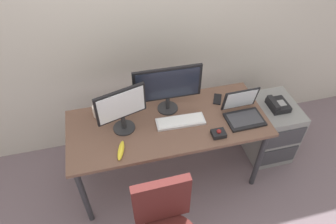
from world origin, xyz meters
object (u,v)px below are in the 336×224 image
(banana, at_px, (121,150))
(cell_phone, at_px, (217,99))
(monitor_main, at_px, (168,86))
(keyboard, at_px, (181,121))
(file_cabinet, at_px, (269,129))
(coffee_mug, at_px, (98,111))
(trackball_mouse, at_px, (219,133))
(laptop, at_px, (243,112))
(monitor_side, at_px, (121,108))
(desk_phone, at_px, (278,105))

(banana, bearing_deg, cell_phone, 23.01)
(monitor_main, distance_m, keyboard, 0.31)
(file_cabinet, xyz_separation_m, coffee_mug, (-1.65, 0.14, 0.50))
(file_cabinet, height_order, trackball_mouse, trackball_mouse)
(monitor_main, distance_m, trackball_mouse, 0.57)
(file_cabinet, xyz_separation_m, laptop, (-0.46, -0.17, 0.50))
(banana, bearing_deg, laptop, 7.37)
(file_cabinet, xyz_separation_m, monitor_side, (-1.46, -0.06, 0.68))
(laptop, distance_m, cell_phone, 0.29)
(cell_phone, bearing_deg, laptop, -38.44)
(trackball_mouse, distance_m, cell_phone, 0.44)
(file_cabinet, relative_size, coffee_mug, 5.93)
(laptop, bearing_deg, banana, -172.63)
(file_cabinet, distance_m, keyboard, 1.10)
(keyboard, bearing_deg, file_cabinet, 6.38)
(desk_phone, bearing_deg, monitor_side, -178.14)
(desk_phone, xyz_separation_m, keyboard, (-0.98, -0.09, 0.11))
(monitor_side, bearing_deg, cell_phone, 9.96)
(file_cabinet, height_order, monitor_main, monitor_main)
(desk_phone, relative_size, monitor_main, 0.35)
(monitor_main, distance_m, monitor_side, 0.43)
(desk_phone, bearing_deg, file_cabinet, 63.22)
(monitor_main, xyz_separation_m, coffee_mug, (-0.60, 0.06, -0.20))
(monitor_main, distance_m, banana, 0.65)
(laptop, distance_m, trackball_mouse, 0.32)
(laptop, height_order, banana, laptop)
(monitor_side, distance_m, keyboard, 0.52)
(coffee_mug, bearing_deg, laptop, -14.70)
(file_cabinet, relative_size, cell_phone, 4.42)
(desk_phone, xyz_separation_m, laptop, (-0.45, -0.15, 0.15))
(monitor_side, bearing_deg, monitor_main, 19.58)
(desk_phone, distance_m, trackball_mouse, 0.79)
(monitor_side, height_order, laptop, monitor_side)
(file_cabinet, bearing_deg, trackball_mouse, -156.12)
(desk_phone, distance_m, monitor_main, 1.11)
(desk_phone, relative_size, keyboard, 0.48)
(coffee_mug, xyz_separation_m, cell_phone, (1.06, -0.05, -0.05))
(laptop, relative_size, banana, 1.66)
(monitor_side, bearing_deg, laptop, -6.02)
(monitor_main, xyz_separation_m, banana, (-0.46, -0.39, -0.23))
(monitor_main, height_order, banana, monitor_main)
(desk_phone, relative_size, coffee_mug, 1.89)
(desk_phone, bearing_deg, banana, -169.12)
(coffee_mug, relative_size, cell_phone, 0.75)
(file_cabinet, xyz_separation_m, banana, (-1.52, -0.31, 0.47))
(desk_phone, bearing_deg, coffee_mug, 174.43)
(desk_phone, bearing_deg, trackball_mouse, -156.97)
(cell_phone, distance_m, banana, 1.01)
(coffee_mug, relative_size, banana, 0.56)
(file_cabinet, bearing_deg, cell_phone, 171.25)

